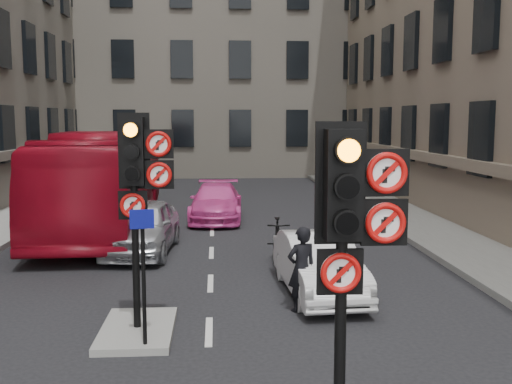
{
  "coord_description": "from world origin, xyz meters",
  "views": [
    {
      "loc": [
        0.14,
        -4.83,
        3.61
      ],
      "look_at": [
        0.69,
        3.29,
        2.6
      ],
      "focal_mm": 42.0,
      "sensor_mm": 36.0,
      "label": 1
    }
  ],
  "objects": [
    {
      "name": "pavement_right",
      "position": [
        7.2,
        12.0,
        0.08
      ],
      "size": [
        3.0,
        50.0,
        0.16
      ],
      "primitive_type": "cube",
      "color": "gray",
      "rests_on": "ground"
    },
    {
      "name": "centre_island",
      "position": [
        -1.2,
        5.0,
        0.06
      ],
      "size": [
        1.2,
        2.0,
        0.12
      ],
      "primitive_type": "cube",
      "color": "gray",
      "rests_on": "ground"
    },
    {
      "name": "building_far",
      "position": [
        0.0,
        38.0,
        10.0
      ],
      "size": [
        30.0,
        14.0,
        20.0
      ],
      "primitive_type": "cube",
      "color": "#6A6359",
      "rests_on": "ground"
    },
    {
      "name": "signal_near",
      "position": [
        1.49,
        0.99,
        2.58
      ],
      "size": [
        0.91,
        0.4,
        3.58
      ],
      "color": "black",
      "rests_on": "ground"
    },
    {
      "name": "signal_far",
      "position": [
        -1.11,
        4.99,
        2.7
      ],
      "size": [
        0.91,
        0.4,
        3.58
      ],
      "color": "black",
      "rests_on": "centre_island"
    },
    {
      "name": "car_silver",
      "position": [
        -1.85,
        11.17,
        0.71
      ],
      "size": [
        1.97,
        4.28,
        1.42
      ],
      "primitive_type": "imported",
      "rotation": [
        0.0,
        0.0,
        -0.07
      ],
      "color": "#AEB1B6",
      "rests_on": "ground"
    },
    {
      "name": "car_white",
      "position": [
        2.23,
        7.05,
        0.62
      ],
      "size": [
        1.54,
        3.83,
        1.24
      ],
      "primitive_type": "imported",
      "rotation": [
        0.0,
        0.0,
        0.06
      ],
      "color": "silver",
      "rests_on": "ground"
    },
    {
      "name": "car_pink",
      "position": [
        0.14,
        16.27,
        0.64
      ],
      "size": [
        1.98,
        4.47,
        1.27
      ],
      "primitive_type": "imported",
      "rotation": [
        0.0,
        0.0,
        -0.04
      ],
      "color": "#DD419B",
      "rests_on": "ground"
    },
    {
      "name": "bus_red",
      "position": [
        -3.46,
        14.85,
        1.59
      ],
      "size": [
        2.99,
        11.48,
        3.18
      ],
      "primitive_type": "imported",
      "rotation": [
        0.0,
        0.0,
        0.03
      ],
      "color": "maroon",
      "rests_on": "ground"
    },
    {
      "name": "motorcycle",
      "position": [
        1.65,
        9.6,
        0.57
      ],
      "size": [
        0.65,
        1.93,
        1.14
      ],
      "primitive_type": "imported",
      "rotation": [
        0.0,
        0.0,
        -0.06
      ],
      "color": "black",
      "rests_on": "ground"
    },
    {
      "name": "motorcyclist",
      "position": [
        1.72,
        6.0,
        0.8
      ],
      "size": [
        0.68,
        0.57,
        1.61
      ],
      "primitive_type": "imported",
      "rotation": [
        0.0,
        0.0,
        3.5
      ],
      "color": "black",
      "rests_on": "ground"
    },
    {
      "name": "info_sign",
      "position": [
        -0.98,
        4.18,
        1.49
      ],
      "size": [
        0.37,
        0.13,
        2.12
      ],
      "rotation": [
        0.0,
        0.0,
        0.16
      ],
      "color": "black",
      "rests_on": "centre_island"
    }
  ]
}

